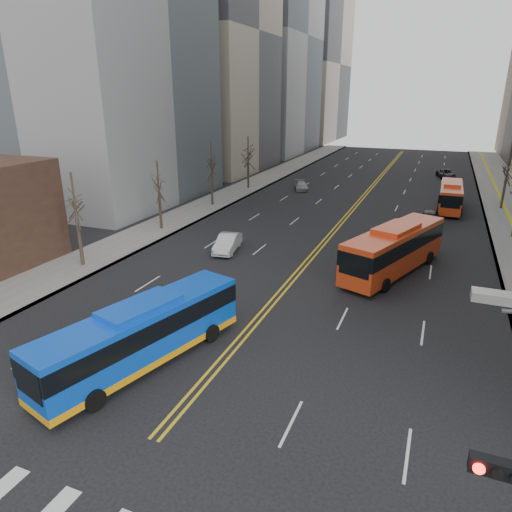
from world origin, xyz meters
TOP-DOWN VIEW (x-y plane):
  - sidewalk_left at (-16.50, 45.00)m, footprint 5.00×130.00m
  - centerline at (0.00, 55.00)m, footprint 0.55×100.00m
  - office_towers at (0.12, 68.51)m, footprint 83.00×134.00m
  - street_trees at (-7.18, 34.55)m, footprint 35.20×47.20m
  - blue_bus at (-3.49, 9.43)m, footprint 5.40×11.60m
  - red_bus_near at (6.57, 26.85)m, footprint 6.47×11.77m
  - red_bus_far at (10.40, 49.65)m, footprint 2.57×9.98m
  - car_white at (-7.07, 26.57)m, footprint 2.32×4.66m
  - car_dark_mid at (8.55, 41.45)m, footprint 1.94×4.56m
  - car_silver at (-8.86, 54.06)m, footprint 3.12×4.42m
  - car_dark_far at (9.73, 71.79)m, footprint 3.30×5.19m

SIDE VIEW (x-z plane):
  - centerline at x=0.00m, z-range 0.00..0.01m
  - sidewalk_left at x=-16.50m, z-range 0.00..0.15m
  - car_silver at x=-8.86m, z-range 0.00..1.19m
  - car_dark_far at x=9.73m, z-range 0.00..1.33m
  - car_white at x=-7.07m, z-range 0.00..1.47m
  - car_dark_mid at x=8.55m, z-range 0.00..1.54m
  - blue_bus at x=-3.49m, z-range 0.08..3.41m
  - red_bus_far at x=10.40m, z-range 0.19..3.38m
  - red_bus_near at x=6.57m, z-range 0.20..3.86m
  - street_trees at x=-7.18m, z-range 1.07..8.67m
  - office_towers at x=0.12m, z-range -5.08..52.92m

